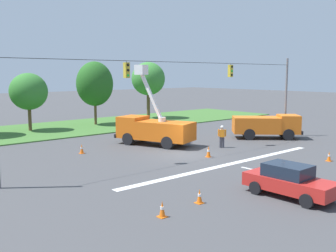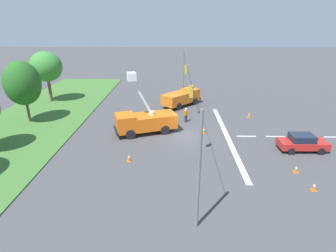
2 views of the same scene
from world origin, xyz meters
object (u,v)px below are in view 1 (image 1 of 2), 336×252
object	(u,v)px
tree_far_east	(148,79)
utility_truck_support_near	(267,125)
tree_east	(95,84)
traffic_cone_foreground_right	(329,156)
utility_truck_bucket_lift	(154,128)
road_worker	(222,135)
traffic_cone_foreground_left	(200,196)
traffic_cone_near_bucket	(82,149)
traffic_cone_mid_left	(162,209)
tree_centre	(29,92)
traffic_cone_mid_right	(209,151)
sedan_red	(289,181)

from	to	relation	value
tree_far_east	utility_truck_support_near	distance (m)	19.67
tree_east	traffic_cone_foreground_right	bearing A→B (deg)	-85.18
tree_far_east	traffic_cone_foreground_right	size ratio (longest dim) A/B	10.80
utility_truck_bucket_lift	road_worker	world-z (taller)	utility_truck_bucket_lift
tree_far_east	road_worker	world-z (taller)	tree_far_east
traffic_cone_foreground_left	traffic_cone_near_bucket	distance (m)	13.59
road_worker	traffic_cone_mid_left	xyz separation A→B (m)	(-13.34, -8.49, -0.67)
tree_east	traffic_cone_near_bucket	xyz separation A→B (m)	(-8.98, -13.18, -4.33)
road_worker	traffic_cone_mid_left	world-z (taller)	road_worker
road_worker	traffic_cone_foreground_left	distance (m)	13.75
tree_centre	utility_truck_support_near	xyz separation A→B (m)	(14.44, -18.20, -2.82)
utility_truck_support_near	traffic_cone_foreground_right	world-z (taller)	utility_truck_support_near
tree_centre	utility_truck_support_near	bearing A→B (deg)	-51.57
utility_truck_support_near	traffic_cone_near_bucket	bearing A→B (deg)	163.02
utility_truck_support_near	traffic_cone_mid_right	distance (m)	10.12
utility_truck_bucket_lift	traffic_cone_foreground_right	bearing A→B (deg)	-68.04
sedan_red	traffic_cone_near_bucket	size ratio (longest dim) A/B	6.11
sedan_red	traffic_cone_near_bucket	xyz separation A→B (m)	(-2.40, 15.64, -0.44)
utility_truck_bucket_lift	utility_truck_support_near	world-z (taller)	utility_truck_bucket_lift
tree_centre	utility_truck_support_near	size ratio (longest dim) A/B	1.01
utility_truck_support_near	road_worker	xyz separation A→B (m)	(-6.47, -0.37, -0.21)
traffic_cone_foreground_left	traffic_cone_near_bucket	xyz separation A→B (m)	(1.48, 13.51, 0.03)
road_worker	traffic_cone_foreground_right	size ratio (longest dim) A/B	2.63
tree_far_east	traffic_cone_mid_right	distance (m)	24.65
tree_far_east	traffic_cone_foreground_left	size ratio (longest dim) A/B	10.98
road_worker	traffic_cone_near_bucket	distance (m)	10.84
tree_centre	road_worker	distance (m)	20.43
utility_truck_bucket_lift	utility_truck_support_near	size ratio (longest dim) A/B	1.18
tree_east	traffic_cone_foreground_left	xyz separation A→B (m)	(-10.47, -26.68, -4.35)
tree_far_east	traffic_cone_near_bucket	xyz separation A→B (m)	(-17.50, -14.34, -4.79)
utility_truck_support_near	sedan_red	bearing A→B (deg)	-141.50
tree_centre	utility_truck_support_near	distance (m)	23.40
tree_east	traffic_cone_foreground_right	world-z (taller)	tree_east
traffic_cone_mid_left	tree_far_east	bearing A→B (deg)	52.71
utility_truck_support_near	traffic_cone_foreground_left	bearing A→B (deg)	-153.63
tree_centre	traffic_cone_mid_left	bearing A→B (deg)	-101.23
tree_east	traffic_cone_mid_left	distance (m)	30.13
tree_centre	traffic_cone_foreground_left	xyz separation A→B (m)	(-2.98, -26.84, -3.70)
tree_centre	traffic_cone_foreground_left	world-z (taller)	tree_centre
traffic_cone_foreground_right	traffic_cone_mid_left	world-z (taller)	traffic_cone_mid_left
tree_east	traffic_cone_mid_right	xyz separation A→B (m)	(-2.91, -20.16, -4.27)
tree_centre	traffic_cone_mid_right	xyz separation A→B (m)	(4.57, -20.31, -3.62)
road_worker	traffic_cone_mid_right	xyz separation A→B (m)	(-3.40, -1.75, -0.60)
tree_east	traffic_cone_near_bucket	bearing A→B (deg)	-124.29
road_worker	traffic_cone_mid_left	size ratio (longest dim) A/B	2.59
sedan_red	traffic_cone_mid_left	size ratio (longest dim) A/B	6.34
utility_truck_bucket_lift	traffic_cone_mid_right	world-z (taller)	utility_truck_bucket_lift
traffic_cone_near_bucket	tree_east	bearing A→B (deg)	55.71
tree_east	tree_centre	bearing A→B (deg)	178.81
tree_east	sedan_red	distance (m)	29.81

